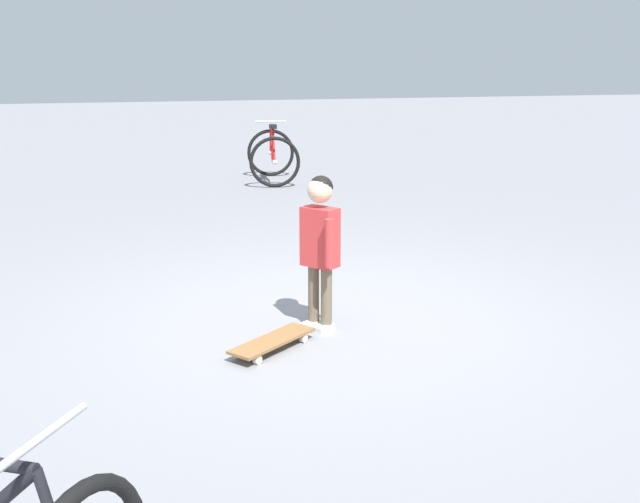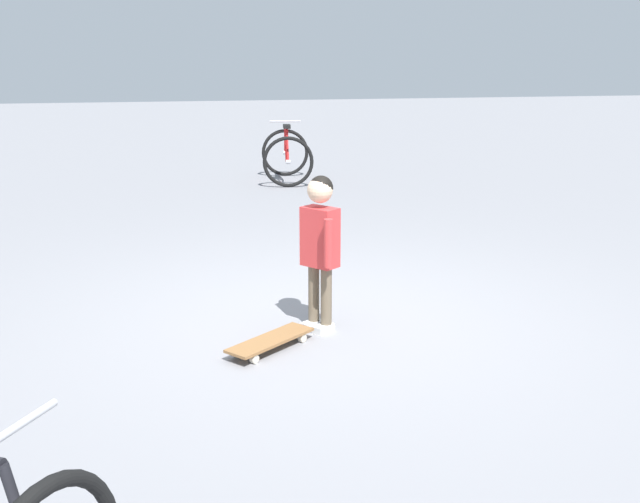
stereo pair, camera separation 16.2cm
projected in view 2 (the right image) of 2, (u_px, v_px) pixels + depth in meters
ground_plane at (324, 318)px, 5.47m from camera, size 50.00×50.00×0.00m
child_person at (320, 236)px, 5.09m from camera, size 0.27×0.40×1.06m
skateboard at (270, 341)px, 4.88m from camera, size 0.62×0.56×0.07m
bicycle_far at (287, 155)px, 11.13m from camera, size 0.84×1.15×0.85m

